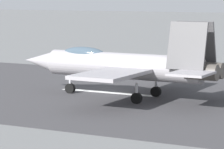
{
  "coord_description": "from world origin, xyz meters",
  "views": [
    {
      "loc": [
        -21.51,
        41.05,
        7.42
      ],
      "look_at": [
        -3.34,
        5.41,
        2.2
      ],
      "focal_mm": 99.29,
      "sensor_mm": 36.0,
      "label": 1
    }
  ],
  "objects": [
    {
      "name": "marker_cone_mid",
      "position": [
        4.13,
        -13.32,
        0.28
      ],
      "size": [
        0.44,
        0.44,
        0.55
      ],
      "primitive_type": "cone",
      "color": "orange",
      "rests_on": "ground"
    },
    {
      "name": "fighter_jet",
      "position": [
        -2.46,
        1.71,
        2.41
      ],
      "size": [
        15.94,
        13.34,
        5.6
      ],
      "color": "#9B979D",
      "rests_on": "ground"
    },
    {
      "name": "ground_plane",
      "position": [
        0.0,
        0.0,
        0.0
      ],
      "size": [
        400.0,
        400.0,
        0.0
      ],
      "primitive_type": "plane",
      "color": "slate"
    },
    {
      "name": "runway_strip",
      "position": [
        -0.02,
        0.0,
        0.01
      ],
      "size": [
        240.0,
        26.0,
        0.02
      ],
      "color": "#3B3A3D",
      "rests_on": "ground"
    }
  ]
}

